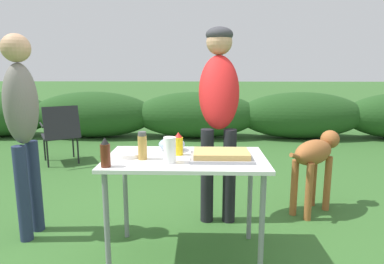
{
  "coord_description": "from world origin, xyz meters",
  "views": [
    {
      "loc": [
        0.11,
        -2.28,
        1.35
      ],
      "look_at": [
        0.04,
        0.14,
        0.89
      ],
      "focal_mm": 32.0,
      "sensor_mm": 36.0,
      "label": 1
    }
  ],
  "objects_px": {
    "food_tray": "(221,155)",
    "standing_person_with_beanie": "(219,99)",
    "camp_chair_green_behind_table": "(61,131)",
    "mustard_bottle": "(178,144)",
    "bbq_sauce_bottle": "(105,153)",
    "paper_cup_stack": "(170,150)",
    "folding_table": "(186,168)",
    "mixing_bowl": "(172,144)",
    "plate_stack": "(129,154)",
    "dog": "(316,157)",
    "standing_person_in_gray_fleece": "(22,116)",
    "spice_jar": "(142,146)"
  },
  "relations": [
    {
      "from": "food_tray",
      "to": "standing_person_with_beanie",
      "type": "distance_m",
      "value": 0.81
    },
    {
      "from": "camp_chair_green_behind_table",
      "to": "mustard_bottle",
      "type": "bearing_deg",
      "value": -81.69
    },
    {
      "from": "bbq_sauce_bottle",
      "to": "standing_person_with_beanie",
      "type": "relative_size",
      "value": 0.11
    },
    {
      "from": "paper_cup_stack",
      "to": "camp_chair_green_behind_table",
      "type": "bearing_deg",
      "value": 125.29
    },
    {
      "from": "folding_table",
      "to": "paper_cup_stack",
      "type": "height_order",
      "value": "paper_cup_stack"
    },
    {
      "from": "mixing_bowl",
      "to": "camp_chair_green_behind_table",
      "type": "xyz_separation_m",
      "value": [
        -1.74,
        2.15,
        -0.32
      ]
    },
    {
      "from": "plate_stack",
      "to": "mustard_bottle",
      "type": "xyz_separation_m",
      "value": [
        0.34,
        0.03,
        0.06
      ]
    },
    {
      "from": "mustard_bottle",
      "to": "folding_table",
      "type": "bearing_deg",
      "value": -49.79
    },
    {
      "from": "food_tray",
      "to": "mustard_bottle",
      "type": "bearing_deg",
      "value": 160.31
    },
    {
      "from": "dog",
      "to": "mixing_bowl",
      "type": "bearing_deg",
      "value": -106.86
    },
    {
      "from": "plate_stack",
      "to": "standing_person_in_gray_fleece",
      "type": "relative_size",
      "value": 0.14
    },
    {
      "from": "dog",
      "to": "standing_person_with_beanie",
      "type": "bearing_deg",
      "value": -125.89
    },
    {
      "from": "dog",
      "to": "spice_jar",
      "type": "bearing_deg",
      "value": -101.84
    },
    {
      "from": "food_tray",
      "to": "camp_chair_green_behind_table",
      "type": "xyz_separation_m",
      "value": [
        -2.1,
        2.39,
        -0.3
      ]
    },
    {
      "from": "mixing_bowl",
      "to": "mustard_bottle",
      "type": "height_order",
      "value": "mustard_bottle"
    },
    {
      "from": "mixing_bowl",
      "to": "spice_jar",
      "type": "height_order",
      "value": "spice_jar"
    },
    {
      "from": "folding_table",
      "to": "mixing_bowl",
      "type": "height_order",
      "value": "mixing_bowl"
    },
    {
      "from": "folding_table",
      "to": "spice_jar",
      "type": "bearing_deg",
      "value": -168.16
    },
    {
      "from": "standing_person_with_beanie",
      "to": "plate_stack",
      "type": "bearing_deg",
      "value": -132.73
    },
    {
      "from": "standing_person_with_beanie",
      "to": "camp_chair_green_behind_table",
      "type": "bearing_deg",
      "value": 143.45
    },
    {
      "from": "bbq_sauce_bottle",
      "to": "camp_chair_green_behind_table",
      "type": "xyz_separation_m",
      "value": [
        -1.37,
        2.59,
        -0.36
      ]
    },
    {
      "from": "standing_person_with_beanie",
      "to": "camp_chair_green_behind_table",
      "type": "height_order",
      "value": "standing_person_with_beanie"
    },
    {
      "from": "camp_chair_green_behind_table",
      "to": "standing_person_with_beanie",
      "type": "bearing_deg",
      "value": -67.75
    },
    {
      "from": "plate_stack",
      "to": "spice_jar",
      "type": "distance_m",
      "value": 0.16
    },
    {
      "from": "food_tray",
      "to": "camp_chair_green_behind_table",
      "type": "height_order",
      "value": "camp_chair_green_behind_table"
    },
    {
      "from": "folding_table",
      "to": "mixing_bowl",
      "type": "bearing_deg",
      "value": 120.0
    },
    {
      "from": "plate_stack",
      "to": "food_tray",
      "type": "bearing_deg",
      "value": -6.37
    },
    {
      "from": "mustard_bottle",
      "to": "plate_stack",
      "type": "bearing_deg",
      "value": -174.26
    },
    {
      "from": "standing_person_in_gray_fleece",
      "to": "camp_chair_green_behind_table",
      "type": "height_order",
      "value": "standing_person_in_gray_fleece"
    },
    {
      "from": "standing_person_in_gray_fleece",
      "to": "folding_table",
      "type": "bearing_deg",
      "value": -98.06
    },
    {
      "from": "folding_table",
      "to": "standing_person_with_beanie",
      "type": "xyz_separation_m",
      "value": [
        0.26,
        0.71,
        0.42
      ]
    },
    {
      "from": "plate_stack",
      "to": "paper_cup_stack",
      "type": "distance_m",
      "value": 0.35
    },
    {
      "from": "mixing_bowl",
      "to": "standing_person_with_beanie",
      "type": "height_order",
      "value": "standing_person_with_beanie"
    },
    {
      "from": "plate_stack",
      "to": "spice_jar",
      "type": "xyz_separation_m",
      "value": [
        0.11,
        -0.09,
        0.08
      ]
    },
    {
      "from": "standing_person_in_gray_fleece",
      "to": "camp_chair_green_behind_table",
      "type": "relative_size",
      "value": 1.92
    },
    {
      "from": "standing_person_in_gray_fleece",
      "to": "mustard_bottle",
      "type": "bearing_deg",
      "value": -95.74
    },
    {
      "from": "food_tray",
      "to": "plate_stack",
      "type": "relative_size",
      "value": 1.89
    },
    {
      "from": "folding_table",
      "to": "standing_person_in_gray_fleece",
      "type": "distance_m",
      "value": 1.34
    },
    {
      "from": "standing_person_with_beanie",
      "to": "standing_person_in_gray_fleece",
      "type": "relative_size",
      "value": 1.06
    },
    {
      "from": "mustard_bottle",
      "to": "camp_chair_green_behind_table",
      "type": "bearing_deg",
      "value": 128.3
    },
    {
      "from": "folding_table",
      "to": "plate_stack",
      "type": "height_order",
      "value": "plate_stack"
    },
    {
      "from": "mustard_bottle",
      "to": "camp_chair_green_behind_table",
      "type": "distance_m",
      "value": 2.93
    },
    {
      "from": "paper_cup_stack",
      "to": "dog",
      "type": "relative_size",
      "value": 0.23
    },
    {
      "from": "paper_cup_stack",
      "to": "plate_stack",
      "type": "bearing_deg",
      "value": 150.6
    },
    {
      "from": "standing_person_in_gray_fleece",
      "to": "camp_chair_green_behind_table",
      "type": "distance_m",
      "value": 2.2
    },
    {
      "from": "bbq_sauce_bottle",
      "to": "spice_jar",
      "type": "xyz_separation_m",
      "value": [
        0.2,
        0.18,
        0.0
      ]
    },
    {
      "from": "bbq_sauce_bottle",
      "to": "plate_stack",
      "type": "bearing_deg",
      "value": 71.98
    },
    {
      "from": "paper_cup_stack",
      "to": "standing_person_with_beanie",
      "type": "bearing_deg",
      "value": 67.38
    },
    {
      "from": "standing_person_in_gray_fleece",
      "to": "bbq_sauce_bottle",
      "type": "bearing_deg",
      "value": -119.39
    },
    {
      "from": "folding_table",
      "to": "standing_person_in_gray_fleece",
      "type": "xyz_separation_m",
      "value": [
        -1.27,
        0.28,
        0.31
      ]
    }
  ]
}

